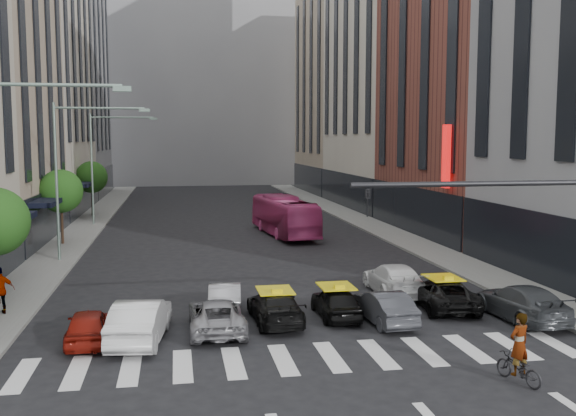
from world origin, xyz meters
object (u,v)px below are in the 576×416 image
streetlamp_mid (73,160)px  car_white_front (140,320)px  motorcycle (518,368)px  pedestrian_far (0,291)px  streetlamp_far (104,154)px  taxi_left (275,307)px  car_red (88,326)px  taxi_center (336,302)px  bus (284,216)px

streetlamp_mid → car_white_front: bearing=-74.3°
motorcycle → pedestrian_far: (-16.69, 9.94, 0.66)m
streetlamp_far → taxi_left: bearing=-72.7°
car_red → taxi_left: size_ratio=0.83×
taxi_center → pedestrian_far: bearing=-10.1°
streetlamp_mid → taxi_left: (9.44, -14.30, -5.28)m
car_red → taxi_center: bearing=-172.0°
streetlamp_mid → streetlamp_far: 16.00m
streetlamp_far → car_red: bearing=-85.2°
car_white_front → taxi_left: (5.03, 1.45, -0.13)m
streetlamp_far → pedestrian_far: streetlamp_far is taller
motorcycle → pedestrian_far: size_ratio=0.88×
car_red → bus: 26.12m
pedestrian_far → taxi_left: bearing=141.8°
motorcycle → taxi_left: bearing=-68.1°
taxi_center → motorcycle: (3.53, -7.64, -0.18)m
bus → pedestrian_far: bearing=46.5°
car_white_front → streetlamp_mid: bearing=-67.0°
streetlamp_far → car_red: streetlamp_far is taller
taxi_left → bus: (4.17, 22.36, 0.81)m
car_red → motorcycle: size_ratio=2.13×
streetlamp_far → car_white_front: streetlamp_far is taller
streetlamp_mid → motorcycle: 27.16m
streetlamp_far → taxi_left: size_ratio=2.08×
car_red → motorcycle: car_red is taller
streetlamp_mid → taxi_center: 19.15m
streetlamp_far → bus: size_ratio=0.87×
taxi_left → pedestrian_far: size_ratio=2.27×
streetlamp_far → car_red: 32.17m
car_red → car_white_front: size_ratio=0.78×
streetlamp_far → taxi_center: 32.73m
car_white_front → pedestrian_far: 6.94m
car_red → streetlamp_far: bearing=-87.1°
pedestrian_far → streetlamp_mid: bearing=-120.5°
car_white_front → taxi_center: size_ratio=1.26×
streetlamp_mid → pedestrian_far: (-1.22, -11.71, -4.80)m
car_red → pedestrian_far: bearing=-47.3°
streetlamp_mid → taxi_left: bearing=-56.6°
streetlamp_mid → taxi_center: size_ratio=2.46×
motorcycle → car_white_front: bearing=-45.5°
motorcycle → pedestrian_far: 19.44m
taxi_center → pedestrian_far: size_ratio=1.93×
bus → taxi_center: bearing=79.0°
streetlamp_far → motorcycle: size_ratio=5.35×
streetlamp_mid → car_red: streetlamp_mid is taller
taxi_left → bus: size_ratio=0.42×
taxi_center → motorcycle: bearing=114.6°
streetlamp_far → car_white_front: (4.42, -31.75, -5.15)m
streetlamp_mid → motorcycle: streetlamp_mid is taller
taxi_left → taxi_center: size_ratio=1.18×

